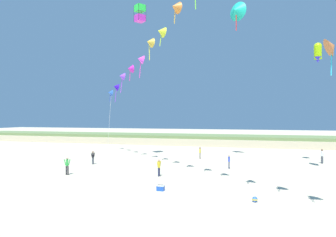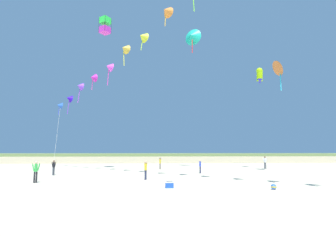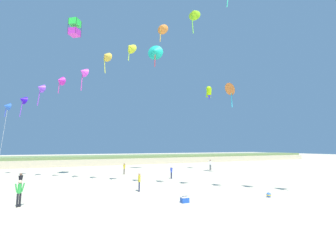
# 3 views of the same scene
# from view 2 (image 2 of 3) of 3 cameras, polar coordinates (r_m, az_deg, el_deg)

# --- Properties ---
(ground_plane) EXTENTS (240.00, 240.00, 0.00)m
(ground_plane) POSITION_cam_2_polar(r_m,az_deg,el_deg) (15.57, 6.57, -16.51)
(ground_plane) COLOR beige
(dune_ridge) EXTENTS (120.00, 10.63, 1.93)m
(dune_ridge) POSITION_cam_2_polar(r_m,az_deg,el_deg) (58.41, -0.90, -8.55)
(dune_ridge) COLOR beige
(dune_ridge) RESTS_ON ground
(person_near_left) EXTENTS (0.58, 0.37, 1.74)m
(person_near_left) POSITION_cam_2_polar(r_m,az_deg,el_deg) (24.08, -26.83, -9.99)
(person_near_left) COLOR black
(person_near_left) RESTS_ON ground
(person_near_right) EXTENTS (0.21, 0.54, 1.52)m
(person_near_right) POSITION_cam_2_polar(r_m,az_deg,el_deg) (30.53, 7.01, -10.12)
(person_near_right) COLOR #282D4C
(person_near_right) RESTS_ON ground
(person_mid_center) EXTENTS (0.51, 0.48, 1.75)m
(person_mid_center) POSITION_cam_2_polar(r_m,az_deg,el_deg) (40.09, 20.36, -8.78)
(person_mid_center) COLOR #474C56
(person_mid_center) RESTS_ON ground
(person_far_left) EXTENTS (0.35, 0.51, 1.57)m
(person_far_left) POSITION_cam_2_polar(r_m,az_deg,el_deg) (30.48, -23.62, -9.55)
(person_far_left) COLOR #474C56
(person_far_left) RESTS_ON ground
(person_far_right) EXTENTS (0.26, 0.54, 1.58)m
(person_far_right) POSITION_cam_2_polar(r_m,az_deg,el_deg) (36.82, -1.73, -9.57)
(person_far_right) COLOR #726656
(person_far_right) RESTS_ON ground
(person_far_center) EXTENTS (0.29, 0.56, 1.64)m
(person_far_center) POSITION_cam_2_polar(r_m,az_deg,el_deg) (23.90, -4.89, -10.88)
(person_far_center) COLOR #282D4C
(person_far_center) RESTS_ON ground
(kite_banner_string) EXTENTS (28.39, 32.97, 20.38)m
(kite_banner_string) POSITION_cam_2_polar(r_m,az_deg,el_deg) (28.66, -5.47, 17.98)
(kite_banner_string) COLOR blue
(large_kite_low_lead) EXTENTS (1.63, 1.63, 2.19)m
(large_kite_low_lead) POSITION_cam_2_polar(r_m,az_deg,el_deg) (38.58, -13.54, 19.09)
(large_kite_low_lead) COLOR #C830B5
(large_kite_mid_trail) EXTENTS (1.10, 1.40, 2.36)m
(large_kite_mid_trail) POSITION_cam_2_polar(r_m,az_deg,el_deg) (40.26, 19.32, 8.90)
(large_kite_mid_trail) COLOR #B1F00F
(large_kite_high_solo) EXTENTS (1.45, 2.00, 3.92)m
(large_kite_high_solo) POSITION_cam_2_polar(r_m,az_deg,el_deg) (35.29, 23.17, 10.18)
(large_kite_high_solo) COLOR orange
(large_kite_outer_drift) EXTENTS (2.69, 2.25, 3.90)m
(large_kite_outer_drift) POSITION_cam_2_polar(r_m,az_deg,el_deg) (41.19, 5.27, 17.43)
(large_kite_outer_drift) COLOR #1BC4A2
(beach_cooler) EXTENTS (0.58, 0.41, 0.46)m
(beach_cooler) POSITION_cam_2_polar(r_m,az_deg,el_deg) (18.82, 0.31, -14.23)
(beach_cooler) COLOR blue
(beach_cooler) RESTS_ON ground
(beach_ball) EXTENTS (0.36, 0.36, 0.36)m
(beach_ball) POSITION_cam_2_polar(r_m,az_deg,el_deg) (19.39, 22.01, -13.61)
(beach_ball) COLOR blue
(beach_ball) RESTS_ON ground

